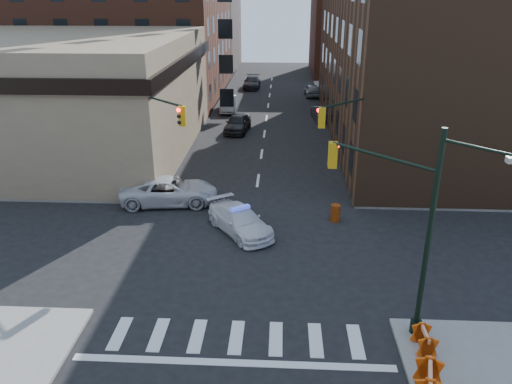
# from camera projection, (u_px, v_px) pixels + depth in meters

# --- Properties ---
(ground) EXTENTS (140.00, 140.00, 0.00)m
(ground) POSITION_uv_depth(u_px,v_px,m) (248.00, 251.00, 25.24)
(ground) COLOR black
(ground) RESTS_ON ground
(sidewalk_nw) EXTENTS (34.00, 54.50, 0.15)m
(sidewalk_nw) POSITION_uv_depth(u_px,v_px,m) (66.00, 105.00, 56.61)
(sidewalk_nw) COLOR gray
(sidewalk_nw) RESTS_ON ground
(sidewalk_ne) EXTENTS (34.00, 54.50, 0.15)m
(sidewalk_ne) POSITION_uv_depth(u_px,v_px,m) (478.00, 110.00, 54.38)
(sidewalk_ne) COLOR gray
(sidewalk_ne) RESTS_ON ground
(bank_building) EXTENTS (22.00, 22.00, 9.00)m
(bank_building) POSITION_uv_depth(u_px,v_px,m) (49.00, 95.00, 39.62)
(bank_building) COLOR #887659
(bank_building) RESTS_ON ground
(commercial_row_ne) EXTENTS (14.00, 34.00, 14.00)m
(commercial_row_ne) POSITION_uv_depth(u_px,v_px,m) (416.00, 55.00, 42.77)
(commercial_row_ne) COLOR #472D1C
(commercial_row_ne) RESTS_ON ground
(filler_nw) EXTENTS (20.00, 18.00, 16.00)m
(filler_nw) POSITION_uv_depth(u_px,v_px,m) (175.00, 18.00, 80.33)
(filler_nw) COLOR brown
(filler_nw) RESTS_ON ground
(filler_ne) EXTENTS (16.00, 16.00, 12.00)m
(filler_ne) POSITION_uv_depth(u_px,v_px,m) (365.00, 34.00, 75.93)
(filler_ne) COLOR #572B1B
(filler_ne) RESTS_ON ground
(signal_pole_se) EXTENTS (5.40, 5.27, 8.00)m
(signal_pole_se) POSITION_uv_depth(u_px,v_px,m) (403.00, 217.00, 18.09)
(signal_pole_se) COLOR black
(signal_pole_se) RESTS_ON sidewalk_se
(signal_pole_nw) EXTENTS (3.58, 3.67, 8.00)m
(signal_pole_nw) POSITION_uv_depth(u_px,v_px,m) (153.00, 137.00, 28.82)
(signal_pole_nw) COLOR black
(signal_pole_nw) RESTS_ON sidewalk_nw
(signal_pole_ne) EXTENTS (3.67, 3.58, 8.00)m
(signal_pole_ne) POSITION_uv_depth(u_px,v_px,m) (357.00, 140.00, 28.27)
(signal_pole_ne) COLOR black
(signal_pole_ne) RESTS_ON sidewalk_ne
(tree_ne_near) EXTENTS (3.00, 3.00, 4.85)m
(tree_ne_near) POSITION_uv_depth(u_px,v_px,m) (344.00, 88.00, 47.60)
(tree_ne_near) COLOR black
(tree_ne_near) RESTS_ON sidewalk_ne
(tree_ne_far) EXTENTS (3.00, 3.00, 4.85)m
(tree_ne_far) POSITION_uv_depth(u_px,v_px,m) (336.00, 75.00, 55.00)
(tree_ne_far) COLOR black
(tree_ne_far) RESTS_ON sidewalk_ne
(police_car) EXTENTS (4.36, 5.06, 1.40)m
(police_car) POSITION_uv_depth(u_px,v_px,m) (240.00, 220.00, 26.91)
(police_car) COLOR white
(police_car) RESTS_ON ground
(pickup) EXTENTS (6.18, 3.40, 1.64)m
(pickup) POSITION_uv_depth(u_px,v_px,m) (169.00, 191.00, 30.55)
(pickup) COLOR silver
(pickup) RESTS_ON ground
(parked_car_wnear) EXTENTS (2.51, 5.04, 1.65)m
(parked_car_wnear) POSITION_uv_depth(u_px,v_px,m) (238.00, 123.00, 46.02)
(parked_car_wnear) COLOR black
(parked_car_wnear) RESTS_ON ground
(parked_car_wfar) EXTENTS (2.06, 5.03, 1.62)m
(parked_car_wfar) POSITION_uv_depth(u_px,v_px,m) (228.00, 104.00, 53.76)
(parked_car_wfar) COLOR #94979C
(parked_car_wfar) RESTS_ON ground
(parked_car_wdeep) EXTENTS (2.19, 5.28, 1.53)m
(parked_car_wdeep) POSITION_uv_depth(u_px,v_px,m) (252.00, 82.00, 66.34)
(parked_car_wdeep) COLOR black
(parked_car_wdeep) RESTS_ON ground
(parked_car_enear) EXTENTS (1.90, 4.34, 1.39)m
(parked_car_enear) POSITION_uv_depth(u_px,v_px,m) (321.00, 113.00, 50.42)
(parked_car_enear) COLOR black
(parked_car_enear) RESTS_ON ground
(parked_car_efar) EXTENTS (2.02, 4.48, 1.49)m
(parked_car_efar) POSITION_uv_depth(u_px,v_px,m) (312.00, 90.00, 61.42)
(parked_car_efar) COLOR gray
(parked_car_efar) RESTS_ON ground
(pedestrian_a) EXTENTS (0.64, 0.44, 1.70)m
(pedestrian_a) POSITION_uv_depth(u_px,v_px,m) (143.00, 179.00, 31.97)
(pedestrian_a) COLOR black
(pedestrian_a) RESTS_ON sidewalk_nw
(pedestrian_b) EXTENTS (0.87, 0.73, 1.59)m
(pedestrian_b) POSITION_uv_depth(u_px,v_px,m) (107.00, 185.00, 31.18)
(pedestrian_b) COLOR black
(pedestrian_b) RESTS_ON sidewalk_nw
(pedestrian_c) EXTENTS (1.08, 0.57, 1.75)m
(pedestrian_c) POSITION_uv_depth(u_px,v_px,m) (51.00, 180.00, 31.62)
(pedestrian_c) COLOR black
(pedestrian_c) RESTS_ON sidewalk_nw
(barrel_road) EXTENTS (0.61, 0.61, 0.99)m
(barrel_road) POSITION_uv_depth(u_px,v_px,m) (335.00, 213.00, 28.29)
(barrel_road) COLOR orange
(barrel_road) RESTS_ON ground
(barrel_bank) EXTENTS (0.63, 0.63, 0.89)m
(barrel_bank) POSITION_uv_depth(u_px,v_px,m) (165.00, 198.00, 30.51)
(barrel_bank) COLOR #EC410B
(barrel_bank) RESTS_ON ground
(barricade_se_a) EXTENTS (0.57, 1.11, 0.82)m
(barricade_se_a) POSITION_uv_depth(u_px,v_px,m) (424.00, 340.00, 17.93)
(barricade_se_a) COLOR #E5540A
(barricade_se_a) RESTS_ON sidewalk_se
(barricade_se_b) EXTENTS (1.02, 1.51, 1.03)m
(barricade_se_b) POSITION_uv_depth(u_px,v_px,m) (428.00, 382.00, 15.89)
(barricade_se_b) COLOR #D8620A
(barricade_se_b) RESTS_ON sidewalk_se
(barricade_nw_a) EXTENTS (1.10, 0.59, 0.80)m
(barricade_nw_a) POSITION_uv_depth(u_px,v_px,m) (116.00, 183.00, 32.60)
(barricade_nw_a) COLOR #CF4F09
(barricade_nw_a) RESTS_ON sidewalk_nw
(barricade_nw_b) EXTENTS (1.39, 0.92, 0.96)m
(barricade_nw_b) POSITION_uv_depth(u_px,v_px,m) (120.00, 189.00, 31.28)
(barricade_nw_b) COLOR #D45309
(barricade_nw_b) RESTS_ON sidewalk_nw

